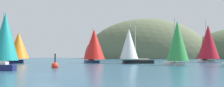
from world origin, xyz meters
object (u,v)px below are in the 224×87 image
object	(u,v)px
sailboat_crimson_sail	(208,43)
sailboat_orange_sail	(18,46)
sailboat_teal_sail	(5,39)
sailboat_green_sail	(177,42)
sailboat_white_mainsail	(130,45)
channel_buoy	(55,66)
sailboat_red_spinnaker	(94,45)

from	to	relation	value
sailboat_crimson_sail	sailboat_orange_sail	xyz separation A→B (m)	(-46.50, -15.28, -1.20)
sailboat_crimson_sail	sailboat_teal_sail	size ratio (longest dim) A/B	1.21
sailboat_green_sail	sailboat_white_mainsail	world-z (taller)	sailboat_green_sail
sailboat_white_mainsail	sailboat_teal_sail	distance (m)	27.39
sailboat_white_mainsail	channel_buoy	bearing A→B (deg)	-111.82
sailboat_orange_sail	channel_buoy	size ratio (longest dim) A/B	3.25
sailboat_teal_sail	sailboat_orange_sail	bearing A→B (deg)	112.26
sailboat_green_sail	channel_buoy	distance (m)	23.88
sailboat_red_spinnaker	channel_buoy	distance (m)	25.87
sailboat_white_mainsail	sailboat_green_sail	bearing A→B (deg)	-41.99
sailboat_white_mainsail	sailboat_red_spinnaker	bearing A→B (deg)	163.07
sailboat_teal_sail	channel_buoy	distance (m)	11.98
sailboat_green_sail	sailboat_teal_sail	size ratio (longest dim) A/B	0.96
sailboat_red_spinnaker	sailboat_teal_sail	bearing A→B (deg)	-115.79
sailboat_orange_sail	sailboat_red_spinnaker	world-z (taller)	sailboat_red_spinnaker
sailboat_white_mainsail	sailboat_orange_sail	bearing A→B (deg)	-176.15
sailboat_green_sail	sailboat_crimson_sail	bearing A→B (deg)	66.19
sailboat_green_sail	sailboat_white_mainsail	bearing A→B (deg)	138.01
sailboat_red_spinnaker	channel_buoy	xyz separation A→B (m)	(-0.04, -25.54, -4.10)
channel_buoy	sailboat_crimson_sail	bearing A→B (deg)	51.43
channel_buoy	sailboat_teal_sail	bearing A→B (deg)	160.65
sailboat_teal_sail	sailboat_red_spinnaker	world-z (taller)	sailboat_teal_sail
channel_buoy	sailboat_green_sail	bearing A→B (deg)	36.08
sailboat_white_mainsail	sailboat_red_spinnaker	xyz separation A→B (m)	(-9.08, 2.76, 0.28)
sailboat_crimson_sail	sailboat_green_sail	bearing A→B (deg)	-113.81
sailboat_crimson_sail	sailboat_orange_sail	distance (m)	48.97
sailboat_red_spinnaker	channel_buoy	size ratio (longest dim) A/B	3.46
sailboat_orange_sail	sailboat_red_spinnaker	bearing A→B (deg)	14.51
sailboat_crimson_sail	sailboat_orange_sail	world-z (taller)	sailboat_crimson_sail
sailboat_crimson_sail	channel_buoy	world-z (taller)	sailboat_crimson_sail
sailboat_red_spinnaker	channel_buoy	world-z (taller)	sailboat_red_spinnaker
sailboat_white_mainsail	channel_buoy	size ratio (longest dim) A/B	3.38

